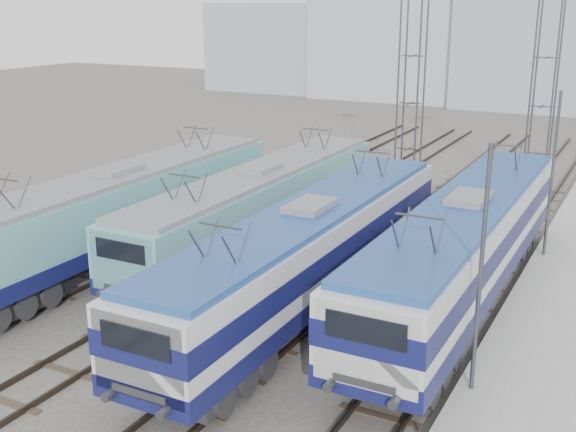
# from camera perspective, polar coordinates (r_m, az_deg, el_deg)

# --- Properties ---
(ground) EXTENTS (160.00, 160.00, 0.00)m
(ground) POSITION_cam_1_polar(r_m,az_deg,el_deg) (22.35, -9.46, -11.07)
(ground) COLOR #514C47
(platform) EXTENTS (4.00, 70.00, 0.30)m
(platform) POSITION_cam_1_polar(r_m,az_deg,el_deg) (25.78, 20.97, -7.74)
(platform) COLOR #9E9E99
(platform) RESTS_ON ground
(locomotive_far_left) EXTENTS (2.93, 18.48, 3.48)m
(locomotive_far_left) POSITION_cam_1_polar(r_m,az_deg,el_deg) (29.67, -13.48, 0.52)
(locomotive_far_left) COLOR #111548
(locomotive_far_left) RESTS_ON ground
(locomotive_center_left) EXTENTS (2.79, 17.61, 3.31)m
(locomotive_center_left) POSITION_cam_1_polar(r_m,az_deg,el_deg) (29.99, -2.39, 0.95)
(locomotive_center_left) COLOR #111548
(locomotive_center_left) RESTS_ON ground
(locomotive_center_right) EXTENTS (2.87, 18.18, 3.42)m
(locomotive_center_right) POSITION_cam_1_polar(r_m,az_deg,el_deg) (24.15, 1.56, -2.67)
(locomotive_center_right) COLOR #111548
(locomotive_center_right) RESTS_ON ground
(locomotive_far_right) EXTENTS (2.95, 18.67, 3.51)m
(locomotive_far_right) POSITION_cam_1_polar(r_m,az_deg,el_deg) (25.43, 13.78, -2.03)
(locomotive_far_right) COLOR #111548
(locomotive_far_right) RESTS_ON ground
(catenary_tower_west) EXTENTS (4.50, 1.20, 12.00)m
(catenary_tower_west) POSITION_cam_1_polar(r_m,az_deg,el_deg) (39.71, 9.75, 11.13)
(catenary_tower_west) COLOR #3F4247
(catenary_tower_west) RESTS_ON ground
(catenary_tower_east) EXTENTS (4.50, 1.20, 12.00)m
(catenary_tower_east) POSITION_cam_1_polar(r_m,az_deg,el_deg) (40.18, 19.65, 10.48)
(catenary_tower_east) COLOR #3F4247
(catenary_tower_east) RESTS_ON ground
(mast_front) EXTENTS (0.12, 0.12, 7.00)m
(mast_front) POSITION_cam_1_polar(r_m,az_deg,el_deg) (19.22, 14.95, -4.70)
(mast_front) COLOR #3F4247
(mast_front) RESTS_ON ground
(mast_mid) EXTENTS (0.12, 0.12, 7.00)m
(mast_mid) POSITION_cam_1_polar(r_m,az_deg,el_deg) (30.59, 20.12, 2.76)
(mast_mid) COLOR #3F4247
(mast_mid) RESTS_ON ground
(building_west) EXTENTS (18.00, 12.00, 14.00)m
(building_west) POSITION_cam_1_polar(r_m,az_deg,el_deg) (81.98, 9.23, 14.15)
(building_west) COLOR #9FA7B1
(building_west) RESTS_ON ground
(building_far_west) EXTENTS (14.00, 10.00, 10.00)m
(building_far_west) POSITION_cam_1_polar(r_m,az_deg,el_deg) (88.51, -0.94, 13.23)
(building_far_west) COLOR #8F9DAF
(building_far_west) RESTS_ON ground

